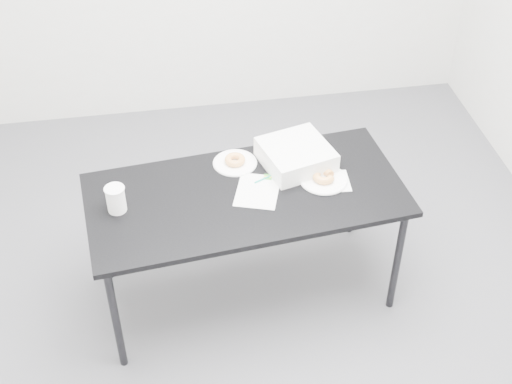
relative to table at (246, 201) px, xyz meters
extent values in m
plane|color=#47474B|center=(-0.08, -0.09, -0.66)|extent=(4.00, 4.00, 0.00)
cube|color=black|center=(0.00, 0.00, 0.04)|extent=(1.64, 0.89, 0.03)
cylinder|color=black|center=(-0.69, -0.38, -0.32)|extent=(0.04, 0.04, 0.69)
cylinder|color=black|center=(-0.76, 0.23, -0.32)|extent=(0.04, 0.04, 0.69)
cylinder|color=black|center=(0.76, -0.23, -0.32)|extent=(0.04, 0.04, 0.69)
cylinder|color=black|center=(0.69, 0.38, -0.32)|extent=(0.04, 0.04, 0.69)
cube|color=white|center=(0.06, 0.00, 0.06)|extent=(0.28, 0.31, 0.00)
cube|color=green|center=(0.13, 0.10, 0.06)|extent=(0.05, 0.05, 0.00)
cylinder|color=#0C8976|center=(0.11, 0.09, 0.06)|extent=(0.11, 0.06, 0.01)
cube|color=white|center=(0.45, 0.01, 0.06)|extent=(0.18, 0.18, 0.00)
cylinder|color=white|center=(0.40, 0.03, 0.06)|extent=(0.25, 0.25, 0.01)
torus|color=#CD8841|center=(0.40, 0.03, 0.08)|extent=(0.14, 0.14, 0.04)
cylinder|color=white|center=(-0.02, 0.24, 0.06)|extent=(0.23, 0.23, 0.01)
torus|color=#CD8841|center=(-0.02, 0.24, 0.08)|extent=(0.14, 0.14, 0.04)
cylinder|color=white|center=(-0.63, -0.02, 0.12)|extent=(0.09, 0.09, 0.14)
cylinder|color=white|center=(0.38, 0.22, 0.06)|extent=(0.10, 0.10, 0.01)
cube|color=silver|center=(0.29, 0.19, 0.11)|extent=(0.41, 0.41, 0.11)
camera|label=1|loc=(-0.40, -2.67, 2.34)|focal=50.00mm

